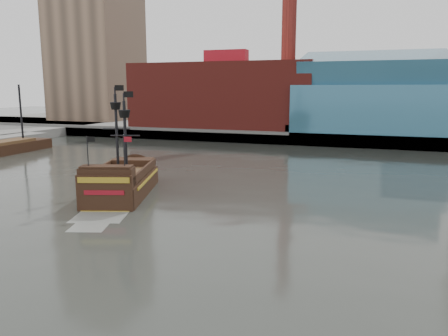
% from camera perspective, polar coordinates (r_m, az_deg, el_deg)
% --- Properties ---
extents(ground, '(400.00, 400.00, 0.00)m').
position_cam_1_polar(ground, '(30.14, -6.07, -11.80)').
color(ground, '#252723').
rests_on(ground, ground).
extents(promenade_far, '(220.00, 60.00, 2.00)m').
position_cam_1_polar(promenade_far, '(118.16, 13.73, 5.04)').
color(promenade_far, slate).
rests_on(promenade_far, ground).
extents(seawall, '(220.00, 1.00, 2.60)m').
position_cam_1_polar(seawall, '(88.99, 11.68, 3.66)').
color(seawall, '#4C4C49').
rests_on(seawall, ground).
extents(skyline, '(149.00, 45.00, 62.00)m').
position_cam_1_polar(skyline, '(110.65, 16.64, 16.80)').
color(skyline, brown).
rests_on(skyline, promenade_far).
extents(pirate_ship, '(9.98, 17.49, 12.56)m').
position_cam_1_polar(pirate_ship, '(48.14, -13.16, -2.15)').
color(pirate_ship, black).
rests_on(pirate_ship, ground).
extents(docked_vessel, '(5.17, 20.22, 13.66)m').
position_cam_1_polar(docked_vessel, '(85.48, -26.96, 2.19)').
color(docked_vessel, black).
rests_on(docked_vessel, ground).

